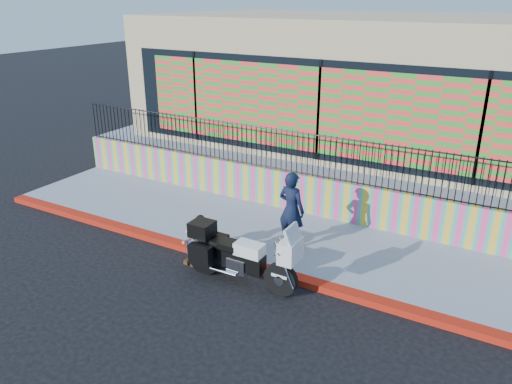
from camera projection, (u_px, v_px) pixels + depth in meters
The scene contains 10 objects.
ground at pixel (243, 266), 11.56m from camera, with size 90.00×90.00×0.00m, color black.
red_curb at pixel (243, 263), 11.53m from camera, with size 16.00×0.30×0.15m, color red.
sidewalk at pixel (276, 235), 12.86m from camera, with size 16.00×3.00×0.15m, color #868EA1.
mural_wall at pixel (303, 193), 13.93m from camera, with size 16.00×0.20×1.10m, color #FF438B.
metal_fence at pixel (304, 154), 13.50m from camera, with size 15.80×0.04×1.20m, color black, non-canonical shape.
elevated_platform at pixel (362, 150), 18.07m from camera, with size 16.00×10.00×1.25m, color #868EA1.
storefront_building at pixel (366, 77), 16.93m from camera, with size 14.00×8.06×4.00m.
police_motorcycle at pixel (239, 254), 10.68m from camera, with size 2.64×0.87×1.64m.
police_officer at pixel (291, 210), 11.86m from camera, with size 0.69×0.45×1.90m, color black.
seated_man at pixel (198, 242), 11.72m from camera, with size 0.54×0.71×1.06m.
Camera 1 is at (5.25, -8.64, 5.87)m, focal length 35.00 mm.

